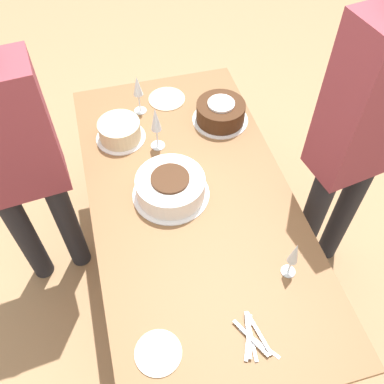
% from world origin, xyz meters
% --- Properties ---
extents(ground_plane, '(12.00, 12.00, 0.00)m').
position_xyz_m(ground_plane, '(0.00, 0.00, 0.00)').
color(ground_plane, '#A87F56').
extents(dining_table, '(1.77, 0.90, 0.74)m').
position_xyz_m(dining_table, '(0.00, 0.00, 0.64)').
color(dining_table, brown).
rests_on(dining_table, ground_plane).
extents(cake_center_white, '(0.35, 0.35, 0.12)m').
position_xyz_m(cake_center_white, '(0.05, 0.08, 0.79)').
color(cake_center_white, white).
rests_on(cake_center_white, dining_table).
extents(cake_front_chocolate, '(0.29, 0.29, 0.12)m').
position_xyz_m(cake_front_chocolate, '(0.46, -0.28, 0.79)').
color(cake_front_chocolate, white).
rests_on(cake_front_chocolate, dining_table).
extents(cake_back_decorated, '(0.25, 0.25, 0.10)m').
position_xyz_m(cake_back_decorated, '(0.47, 0.25, 0.79)').
color(cake_back_decorated, white).
rests_on(cake_back_decorated, dining_table).
extents(wine_glass_near, '(0.07, 0.07, 0.24)m').
position_xyz_m(wine_glass_near, '(0.36, 0.08, 0.90)').
color(wine_glass_near, silver).
rests_on(wine_glass_near, dining_table).
extents(wine_glass_far, '(0.07, 0.07, 0.22)m').
position_xyz_m(wine_glass_far, '(0.64, 0.11, 0.89)').
color(wine_glass_far, silver).
rests_on(wine_glass_far, dining_table).
extents(wine_glass_extra, '(0.06, 0.06, 0.21)m').
position_xyz_m(wine_glass_extra, '(-0.45, -0.27, 0.87)').
color(wine_glass_extra, silver).
rests_on(wine_glass_extra, dining_table).
extents(dessert_plate_left, '(0.17, 0.17, 0.01)m').
position_xyz_m(dessert_plate_left, '(-0.63, 0.29, 0.74)').
color(dessert_plate_left, beige).
rests_on(dessert_plate_left, dining_table).
extents(dessert_plate_right, '(0.20, 0.20, 0.01)m').
position_xyz_m(dessert_plate_right, '(0.70, -0.04, 0.74)').
color(dessert_plate_right, beige).
rests_on(dessert_plate_right, dining_table).
extents(fork_pile, '(0.19, 0.13, 0.02)m').
position_xyz_m(fork_pile, '(-0.66, -0.05, 0.75)').
color(fork_pile, silver).
rests_on(fork_pile, dining_table).
extents(person_cutting, '(0.28, 0.43, 1.76)m').
position_xyz_m(person_cutting, '(-0.07, -0.72, 1.07)').
color(person_cutting, '#232328').
rests_on(person_cutting, ground_plane).
extents(person_watching, '(0.26, 0.42, 1.54)m').
position_xyz_m(person_watching, '(0.27, 0.72, 0.93)').
color(person_watching, '#232328').
rests_on(person_watching, ground_plane).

